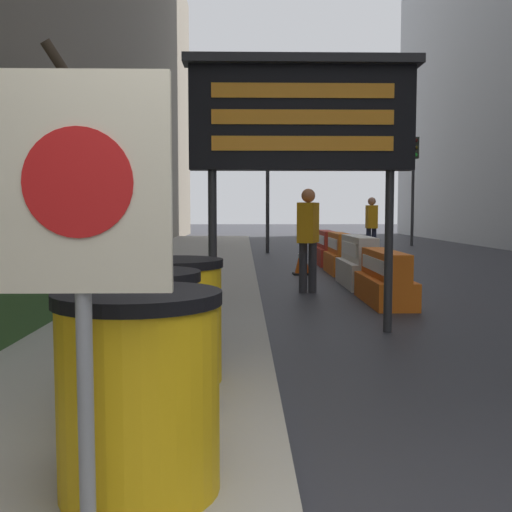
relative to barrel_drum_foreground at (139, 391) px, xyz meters
The scene contains 16 objects.
bare_tree 6.99m from the barrel_drum_foreground, 109.15° to the left, with size 1.62×1.58×3.67m.
barrel_drum_foreground is the anchor object (origin of this frame).
barrel_drum_middle 0.90m from the barrel_drum_foreground, 100.19° to the left, with size 0.76×0.76×0.92m.
barrel_drum_back 1.76m from the barrel_drum_foreground, 91.81° to the left, with size 0.76×0.76×0.92m.
warning_sign 0.94m from the barrel_drum_foreground, 101.95° to the right, with size 0.65×0.08×1.77m.
message_board 4.81m from the barrel_drum_foreground, 75.04° to the left, with size 2.70×0.36×3.17m.
jersey_barrier_orange_far 7.00m from the barrel_drum_foreground, 67.70° to the left, with size 0.60×1.86×0.81m.
jersey_barrier_white 8.97m from the barrel_drum_foreground, 72.80° to the left, with size 0.60×1.85×0.95m.
jersey_barrier_orange_near 11.16m from the barrel_drum_foreground, 76.25° to the left, with size 0.52×1.63×0.92m.
jersey_barrier_red_striped 13.29m from the barrel_drum_foreground, 78.48° to the left, with size 0.51×1.72×0.90m.
traffic_cone_near 10.77m from the barrel_drum_foreground, 80.47° to the left, with size 0.41×0.41×0.74m.
traffic_cone_mid 13.91m from the barrel_drum_foreground, 76.21° to the left, with size 0.36×0.36×0.64m.
traffic_light_near_curb 17.50m from the barrel_drum_foreground, 85.77° to the left, with size 0.28×0.45×4.04m.
traffic_light_far_side 22.54m from the barrel_drum_foreground, 71.09° to the left, with size 0.28×0.45×4.32m.
pedestrian_worker 7.87m from the barrel_drum_foreground, 78.29° to the left, with size 0.43×0.54×1.81m.
pedestrian_passerby 16.21m from the barrel_drum_foreground, 74.26° to the left, with size 0.31×0.48×1.83m.
Camera 1 is at (-0.25, -1.84, 1.43)m, focal length 42.00 mm.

